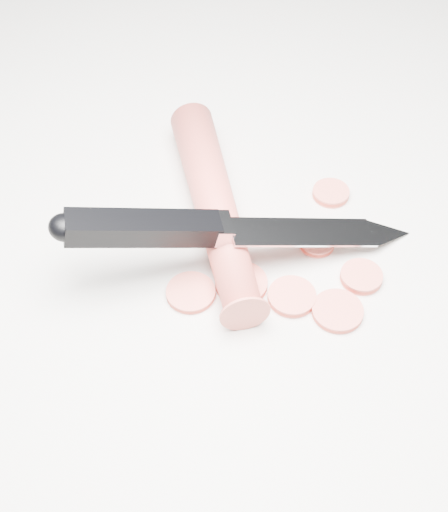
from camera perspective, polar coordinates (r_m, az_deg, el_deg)
ground at (r=0.59m, az=1.35°, el=1.43°), size 2.40×2.40×0.00m
carrot at (r=0.59m, az=-0.73°, el=4.08°), size 0.10×0.22×0.03m
carrot_slice_0 at (r=0.56m, az=1.40°, el=-2.21°), size 0.04×0.04×0.01m
carrot_slice_1 at (r=0.55m, az=9.07°, el=-4.37°), size 0.04×0.04×0.01m
carrot_slice_2 at (r=0.55m, az=5.45°, el=-3.25°), size 0.04×0.04×0.01m
carrot_slice_3 at (r=0.59m, az=7.45°, el=1.05°), size 0.03×0.03×0.01m
carrot_slice_4 at (r=0.63m, az=8.55°, el=5.00°), size 0.03×0.03×0.01m
carrot_slice_5 at (r=0.55m, az=-2.68°, el=-2.94°), size 0.04×0.04×0.01m
carrot_slice_6 at (r=0.57m, az=10.93°, el=-1.64°), size 0.03×0.03×0.01m
kitchen_knife at (r=0.55m, az=1.50°, el=2.47°), size 0.29×0.12×0.08m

